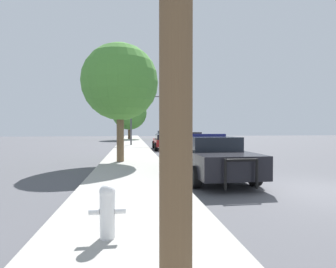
{
  "coord_description": "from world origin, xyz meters",
  "views": [
    {
      "loc": [
        -5.13,
        -6.67,
        1.75
      ],
      "look_at": [
        -2.16,
        14.5,
        1.31
      ],
      "focal_mm": 28.0,
      "sensor_mm": 36.0,
      "label": 1
    }
  ],
  "objects_px": {
    "car_background_distant": "(162,135)",
    "car_background_oncoming": "(193,138)",
    "fire_hydrant": "(107,209)",
    "car_background_midblock": "(165,141)",
    "police_car": "(209,155)",
    "tree_sidewalk_far": "(129,112)",
    "tree_sidewalk_near": "(120,82)",
    "box_truck": "(174,129)",
    "traffic_light": "(145,110)"
  },
  "relations": [
    {
      "from": "tree_sidewalk_far",
      "to": "box_truck",
      "type": "bearing_deg",
      "value": 15.28
    },
    {
      "from": "box_truck",
      "to": "car_background_midblock",
      "type": "bearing_deg",
      "value": 75.85
    },
    {
      "from": "car_background_oncoming",
      "to": "car_background_midblock",
      "type": "height_order",
      "value": "car_background_oncoming"
    },
    {
      "from": "tree_sidewalk_near",
      "to": "tree_sidewalk_far",
      "type": "bearing_deg",
      "value": 89.53
    },
    {
      "from": "traffic_light",
      "to": "car_background_oncoming",
      "type": "xyz_separation_m",
      "value": [
        5.39,
        2.06,
        -2.91
      ]
    },
    {
      "from": "traffic_light",
      "to": "car_background_distant",
      "type": "xyz_separation_m",
      "value": [
        3.62,
        16.04,
        -2.9
      ]
    },
    {
      "from": "traffic_light",
      "to": "police_car",
      "type": "bearing_deg",
      "value": -85.21
    },
    {
      "from": "traffic_light",
      "to": "car_background_oncoming",
      "type": "relative_size",
      "value": 1.1
    },
    {
      "from": "tree_sidewalk_far",
      "to": "police_car",
      "type": "bearing_deg",
      "value": -84.41
    },
    {
      "from": "car_background_distant",
      "to": "tree_sidewalk_far",
      "type": "height_order",
      "value": "tree_sidewalk_far"
    },
    {
      "from": "police_car",
      "to": "tree_sidewalk_near",
      "type": "distance_m",
      "value": 6.03
    },
    {
      "from": "fire_hydrant",
      "to": "tree_sidewalk_near",
      "type": "distance_m",
      "value": 9.74
    },
    {
      "from": "tree_sidewalk_far",
      "to": "traffic_light",
      "type": "bearing_deg",
      "value": -83.48
    },
    {
      "from": "police_car",
      "to": "car_background_midblock",
      "type": "relative_size",
      "value": 1.24
    },
    {
      "from": "police_car",
      "to": "tree_sidewalk_far",
      "type": "bearing_deg",
      "value": -84.77
    },
    {
      "from": "police_car",
      "to": "tree_sidewalk_far",
      "type": "relative_size",
      "value": 0.79
    },
    {
      "from": "traffic_light",
      "to": "box_truck",
      "type": "relative_size",
      "value": 0.62
    },
    {
      "from": "car_background_oncoming",
      "to": "car_background_midblock",
      "type": "xyz_separation_m",
      "value": [
        -3.94,
        -6.52,
        -0.06
      ]
    },
    {
      "from": "fire_hydrant",
      "to": "car_background_midblock",
      "type": "distance_m",
      "value": 18.14
    },
    {
      "from": "car_background_midblock",
      "to": "tree_sidewalk_far",
      "type": "height_order",
      "value": "tree_sidewalk_far"
    },
    {
      "from": "fire_hydrant",
      "to": "box_truck",
      "type": "xyz_separation_m",
      "value": [
        7.36,
        38.94,
        1.11
      ]
    },
    {
      "from": "car_background_oncoming",
      "to": "car_background_midblock",
      "type": "bearing_deg",
      "value": 61.28
    },
    {
      "from": "box_truck",
      "to": "tree_sidewalk_near",
      "type": "height_order",
      "value": "tree_sidewalk_near"
    },
    {
      "from": "car_background_midblock",
      "to": "box_truck",
      "type": "xyz_separation_m",
      "value": [
        4.2,
        21.07,
        0.98
      ]
    },
    {
      "from": "police_car",
      "to": "tree_sidewalk_far",
      "type": "height_order",
      "value": "tree_sidewalk_far"
    },
    {
      "from": "fire_hydrant",
      "to": "traffic_light",
      "type": "relative_size",
      "value": 0.16
    },
    {
      "from": "box_truck",
      "to": "tree_sidewalk_far",
      "type": "height_order",
      "value": "tree_sidewalk_far"
    },
    {
      "from": "fire_hydrant",
      "to": "car_background_midblock",
      "type": "relative_size",
      "value": 0.19
    },
    {
      "from": "fire_hydrant",
      "to": "box_truck",
      "type": "bearing_deg",
      "value": 79.3
    },
    {
      "from": "fire_hydrant",
      "to": "car_background_distant",
      "type": "relative_size",
      "value": 0.19
    },
    {
      "from": "fire_hydrant",
      "to": "car_background_oncoming",
      "type": "distance_m",
      "value": 25.4
    },
    {
      "from": "fire_hydrant",
      "to": "traffic_light",
      "type": "bearing_deg",
      "value": 85.61
    },
    {
      "from": "car_background_midblock",
      "to": "box_truck",
      "type": "height_order",
      "value": "box_truck"
    },
    {
      "from": "box_truck",
      "to": "tree_sidewalk_near",
      "type": "distance_m",
      "value": 30.86
    },
    {
      "from": "fire_hydrant",
      "to": "car_background_oncoming",
      "type": "bearing_deg",
      "value": 73.77
    },
    {
      "from": "box_truck",
      "to": "fire_hydrant",
      "type": "bearing_deg",
      "value": 76.43
    },
    {
      "from": "car_background_oncoming",
      "to": "tree_sidewalk_far",
      "type": "xyz_separation_m",
      "value": [
        -7.06,
        12.56,
        3.52
      ]
    },
    {
      "from": "box_truck",
      "to": "tree_sidewalk_near",
      "type": "bearing_deg",
      "value": 72.93
    },
    {
      "from": "traffic_light",
      "to": "car_background_midblock",
      "type": "distance_m",
      "value": 5.54
    },
    {
      "from": "car_background_distant",
      "to": "car_background_oncoming",
      "type": "bearing_deg",
      "value": -81.0
    },
    {
      "from": "car_background_oncoming",
      "to": "car_background_midblock",
      "type": "relative_size",
      "value": 1.04
    },
    {
      "from": "car_background_distant",
      "to": "tree_sidewalk_near",
      "type": "distance_m",
      "value": 29.94
    },
    {
      "from": "traffic_light",
      "to": "tree_sidewalk_near",
      "type": "relative_size",
      "value": 0.87
    },
    {
      "from": "tree_sidewalk_near",
      "to": "tree_sidewalk_far",
      "type": "relative_size",
      "value": 0.84
    },
    {
      "from": "fire_hydrant",
      "to": "traffic_light",
      "type": "height_order",
      "value": "traffic_light"
    },
    {
      "from": "police_car",
      "to": "box_truck",
      "type": "xyz_separation_m",
      "value": [
        4.21,
        33.69,
        0.89
      ]
    },
    {
      "from": "tree_sidewalk_far",
      "to": "car_background_distant",
      "type": "bearing_deg",
      "value": 14.99
    },
    {
      "from": "police_car",
      "to": "car_background_distant",
      "type": "relative_size",
      "value": 1.25
    },
    {
      "from": "car_background_midblock",
      "to": "tree_sidewalk_near",
      "type": "bearing_deg",
      "value": -109.77
    },
    {
      "from": "fire_hydrant",
      "to": "tree_sidewalk_near",
      "type": "xyz_separation_m",
      "value": [
        -0.19,
        9.11,
        3.45
      ]
    }
  ]
}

